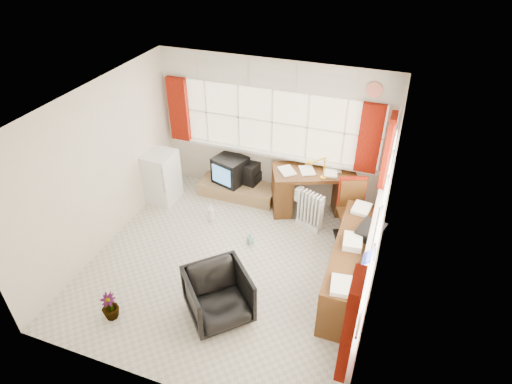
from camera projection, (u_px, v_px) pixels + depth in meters
The scene contains 20 objects.
ground at pixel (229, 265), 6.37m from camera, with size 4.00×4.00×0.00m, color beige.
room_walls at pixel (225, 181), 5.52m from camera, with size 4.00×4.00×4.00m.
window_back at pixel (271, 150), 7.34m from camera, with size 3.70×0.12×3.60m.
window_right at pixel (371, 247), 5.29m from camera, with size 0.12×3.70×3.60m.
curtains at pixel (312, 162), 6.00m from camera, with size 3.83×3.83×1.15m.
overhead_cabinets at pixel (321, 108), 5.58m from camera, with size 3.98×3.98×0.48m.
desk at pixel (312, 188), 7.29m from camera, with size 1.51×1.14×0.81m.
desk_lamp at pixel (325, 163), 6.74m from camera, with size 0.15×0.12×0.41m.
task_chair at pixel (351, 207), 6.63m from camera, with size 0.57×0.58×1.04m.
office_chair at pixel (218, 296), 5.42m from camera, with size 0.75×0.77×0.70m, color black.
radiator at pixel (310, 213), 6.97m from camera, with size 0.48×0.32×0.66m.
credenza at pixel (351, 265), 5.82m from camera, with size 0.50×2.00×0.85m.
file_tray at pixel (371, 231), 5.74m from camera, with size 0.31×0.40×0.13m, color black.
tv_bench at pixel (238, 190), 7.78m from camera, with size 1.40×0.50×0.25m, color tan.
crt_tv at pixel (230, 170), 7.66m from camera, with size 0.65×0.62×0.48m.
hifi_stack at pixel (245, 171), 7.72m from camera, with size 0.58×0.42×0.38m.
mini_fridge at pixel (160, 177), 7.53m from camera, with size 0.56×0.57×0.93m.
spray_bottle_a at pixel (211, 212), 7.18m from camera, with size 0.12×0.12×0.31m, color white.
spray_bottle_b at pixel (250, 238), 6.71m from camera, with size 0.09×0.09×0.20m, color #87C9BE.
flower_vase at pixel (110, 306), 5.47m from camera, with size 0.22×0.22×0.39m, color black.
Camera 1 is at (1.95, -4.22, 4.50)m, focal length 30.00 mm.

